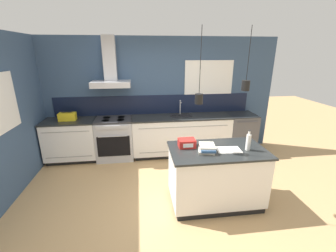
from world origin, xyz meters
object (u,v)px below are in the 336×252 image
object	(u,v)px
oven_range	(115,138)
yellow_toolbox	(67,117)
bottle_on_island	(248,142)
book_stack	(207,148)
red_supply_box	(187,143)
dishwasher	(240,133)

from	to	relation	value
oven_range	yellow_toolbox	distance (m)	1.08
bottle_on_island	yellow_toolbox	xyz separation A→B (m)	(-3.05, 1.90, -0.05)
book_stack	red_supply_box	xyz separation A→B (m)	(-0.25, 0.20, 0.01)
yellow_toolbox	bottle_on_island	bearing A→B (deg)	-31.99
book_stack	dishwasher	bearing A→B (deg)	53.28
dishwasher	bottle_on_island	size ratio (longest dim) A/B	2.97
bottle_on_island	book_stack	distance (m)	0.61
book_stack	red_supply_box	size ratio (longest dim) A/B	1.29
oven_range	bottle_on_island	bearing A→B (deg)	-41.99
bottle_on_island	yellow_toolbox	distance (m)	3.59
dishwasher	yellow_toolbox	world-z (taller)	yellow_toolbox
yellow_toolbox	oven_range	bearing A→B (deg)	-0.27
red_supply_box	bottle_on_island	bearing A→B (deg)	-15.12
oven_range	bottle_on_island	xyz separation A→B (m)	(2.11, -1.90, 0.58)
oven_range	red_supply_box	world-z (taller)	red_supply_box
bottle_on_island	book_stack	bearing A→B (deg)	176.73
oven_range	dishwasher	bearing A→B (deg)	0.08
red_supply_box	book_stack	bearing A→B (deg)	-37.84
red_supply_box	yellow_toolbox	size ratio (longest dim) A/B	0.74
dishwasher	red_supply_box	distance (m)	2.40
oven_range	bottle_on_island	distance (m)	2.90
red_supply_box	dishwasher	bearing A→B (deg)	45.41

